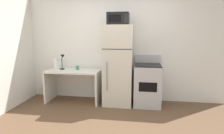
{
  "coord_description": "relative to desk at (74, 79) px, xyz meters",
  "views": [
    {
      "loc": [
        0.54,
        -2.88,
        1.6
      ],
      "look_at": [
        -0.05,
        1.1,
        0.89
      ],
      "focal_mm": 30.81,
      "sensor_mm": 36.0,
      "label": 1
    }
  ],
  "objects": [
    {
      "name": "microwave",
      "position": [
        1.05,
        -0.02,
        1.37
      ],
      "size": [
        0.46,
        0.35,
        0.26
      ],
      "color": "black",
      "rests_on": "refrigerator"
    },
    {
      "name": "coffee_mug",
      "position": [
        0.08,
        0.06,
        0.27
      ],
      "size": [
        0.08,
        0.08,
        0.09
      ],
      "primitive_type": "cylinder",
      "color": "#338C66",
      "rests_on": "desk"
    },
    {
      "name": "paper_towel_roll",
      "position": [
        -0.46,
        0.1,
        0.34
      ],
      "size": [
        0.11,
        0.11,
        0.24
      ],
      "primitive_type": "cylinder",
      "color": "white",
      "rests_on": "desk"
    },
    {
      "name": "refrigerator",
      "position": [
        1.05,
        0.0,
        0.35
      ],
      "size": [
        0.63,
        0.63,
        1.77
      ],
      "color": "beige",
      "rests_on": "ground"
    },
    {
      "name": "wall_back_white",
      "position": [
        0.99,
        0.38,
        0.77
      ],
      "size": [
        5.0,
        0.1,
        2.6
      ],
      "primitive_type": "cube",
      "color": "white",
      "rests_on": "ground"
    },
    {
      "name": "desk_lamp",
      "position": [
        -0.28,
        0.04,
        0.46
      ],
      "size": [
        0.14,
        0.12,
        0.35
      ],
      "color": "black",
      "rests_on": "desk"
    },
    {
      "name": "ground_plane",
      "position": [
        0.99,
        -1.32,
        -0.53
      ],
      "size": [
        12.0,
        12.0,
        0.0
      ],
      "primitive_type": "plane",
      "color": "brown"
    },
    {
      "name": "desk",
      "position": [
        0.0,
        0.0,
        0.0
      ],
      "size": [
        1.24,
        0.62,
        0.75
      ],
      "color": "silver",
      "rests_on": "ground"
    },
    {
      "name": "oven_range",
      "position": [
        1.7,
        0.01,
        -0.06
      ],
      "size": [
        0.58,
        0.61,
        1.1
      ],
      "color": "#B7B7BC",
      "rests_on": "ground"
    }
  ]
}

